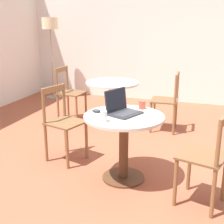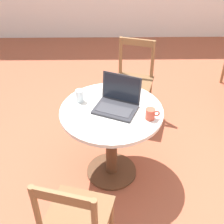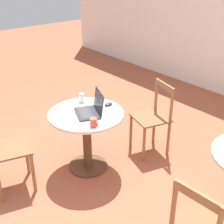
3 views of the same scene
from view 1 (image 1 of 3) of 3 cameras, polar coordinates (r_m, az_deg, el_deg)
The scene contains 13 objects.
ground_plane at distance 3.56m, azimuth 5.61°, elevation -10.65°, with size 16.00×16.00×0.00m, color #9E5138.
wall_side at distance 6.36m, azimuth 12.91°, elevation 13.74°, with size 0.06×9.40×2.70m.
cafe_table_near at distance 3.18m, azimuth 2.18°, elevation -3.62°, with size 0.81×0.81×0.70m.
cafe_table_mid at distance 4.83m, azimuth 0.03°, elevation 3.47°, with size 0.81×0.81×0.70m.
chair_near_front at distance 2.89m, azimuth 16.94°, elevation -8.15°, with size 0.48×0.48×0.88m.
chair_near_back at distance 3.70m, azimuth -8.93°, elevation -2.06°, with size 0.48×0.48×0.88m.
chair_mid_front at distance 4.70m, azimuth 10.03°, elevation 1.91°, with size 0.41×0.41×0.88m.
chair_mid_back at distance 5.16m, azimuth -7.77°, elevation 3.33°, with size 0.40×0.40×0.88m.
floor_lamp at distance 6.67m, azimuth -11.22°, elevation 14.44°, with size 0.32×0.32×1.66m.
laptop at distance 3.16m, azimuth 1.91°, elevation 0.54°, with size 0.40×0.37×0.25m.
mouse at distance 3.23m, azimuth -2.85°, elevation 0.22°, with size 0.06×0.10×0.03m.
mug at distance 3.36m, azimuth 5.53°, elevation 1.32°, with size 0.11×0.07×0.09m.
drinking_glass at distance 2.92m, azimuth -1.53°, elevation -0.79°, with size 0.06×0.06×0.11m.
Camera 1 is at (-3.09, -0.69, 1.63)m, focal length 50.00 mm.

